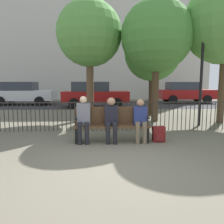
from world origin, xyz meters
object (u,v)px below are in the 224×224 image
(seated_person_2, at_px, (140,118))
(parked_car_0, at_px, (185,92))
(seated_person_1, at_px, (111,117))
(lamp_post, at_px, (202,60))
(park_bench, at_px, (112,123))
(parked_car_1, at_px, (94,94))
(backpack, at_px, (159,134))
(parked_car_2, at_px, (23,93))
(tree_0, at_px, (152,53))
(seated_person_0, at_px, (84,117))
(tree_2, at_px, (89,34))
(tree_1, at_px, (157,36))

(seated_person_2, distance_m, parked_car_0, 12.58)
(seated_person_1, relative_size, lamp_post, 0.33)
(park_bench, xyz_separation_m, parked_car_1, (-0.77, 8.41, 0.34))
(park_bench, xyz_separation_m, seated_person_1, (-0.02, -0.13, 0.17))
(backpack, xyz_separation_m, parked_car_2, (-7.19, 10.23, 0.64))
(seated_person_1, relative_size, tree_0, 0.27)
(backpack, bearing_deg, parked_car_1, 103.31)
(park_bench, distance_m, backpack, 1.28)
(park_bench, xyz_separation_m, parked_car_0, (6.22, 11.19, 0.34))
(lamp_post, bearing_deg, parked_car_2, 138.81)
(seated_person_0, distance_m, seated_person_2, 1.48)
(lamp_post, relative_size, parked_car_0, 0.84)
(tree_0, xyz_separation_m, parked_car_0, (4.08, 6.35, -2.11))
(park_bench, distance_m, tree_2, 4.86)
(park_bench, relative_size, tree_1, 0.41)
(seated_person_0, xyz_separation_m, seated_person_1, (0.72, -0.00, -0.01))
(tree_0, distance_m, parked_car_1, 5.06)
(backpack, height_order, parked_car_2, parked_car_2)
(park_bench, xyz_separation_m, seated_person_0, (-0.74, -0.13, 0.17))
(tree_0, relative_size, tree_1, 0.90)
(parked_car_1, bearing_deg, seated_person_0, -89.77)
(seated_person_0, distance_m, lamp_post, 4.87)
(backpack, distance_m, parked_car_1, 8.78)
(parked_car_1, xyz_separation_m, parked_car_2, (-5.17, 1.71, 0.00))
(seated_person_1, xyz_separation_m, tree_2, (-0.75, 3.84, 2.89))
(seated_person_1, bearing_deg, tree_1, 58.83)
(seated_person_2, distance_m, tree_1, 4.29)
(seated_person_1, height_order, parked_car_2, parked_car_2)
(seated_person_2, xyz_separation_m, lamp_post, (2.55, 2.17, 1.71))
(seated_person_1, relative_size, tree_1, 0.25)
(tree_2, height_order, parked_car_0, tree_2)
(tree_0, bearing_deg, park_bench, -113.79)
(seated_person_0, bearing_deg, park_bench, 9.97)
(park_bench, distance_m, seated_person_0, 0.77)
(park_bench, xyz_separation_m, tree_2, (-0.78, 3.70, 3.05))
(parked_car_0, bearing_deg, parked_car_1, -158.29)
(seated_person_0, xyz_separation_m, parked_car_2, (-5.21, 10.25, 0.17))
(park_bench, height_order, seated_person_1, seated_person_1)
(seated_person_0, relative_size, parked_car_1, 0.29)
(backpack, bearing_deg, tree_0, 79.80)
(seated_person_2, relative_size, lamp_post, 0.32)
(seated_person_0, relative_size, parked_car_2, 0.29)
(tree_0, xyz_separation_m, lamp_post, (1.16, -2.80, -0.61))
(seated_person_0, height_order, lamp_post, lamp_post)
(seated_person_0, bearing_deg, backpack, 0.51)
(park_bench, bearing_deg, tree_0, 66.21)
(seated_person_1, relative_size, backpack, 2.87)
(park_bench, distance_m, seated_person_2, 0.76)
(seated_person_0, relative_size, parked_car_0, 0.29)
(parked_car_1, bearing_deg, tree_0, -50.81)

